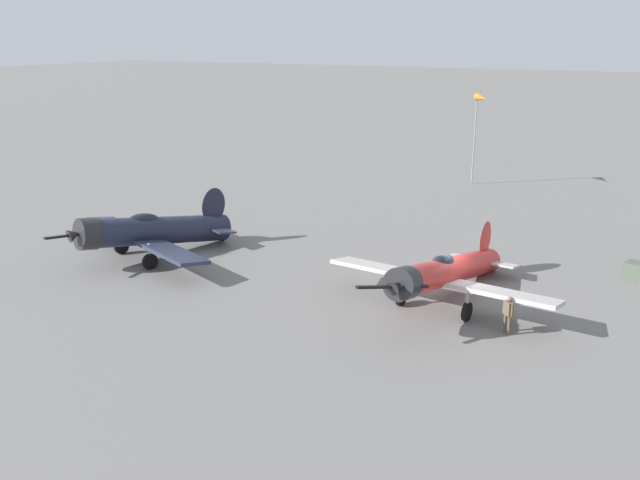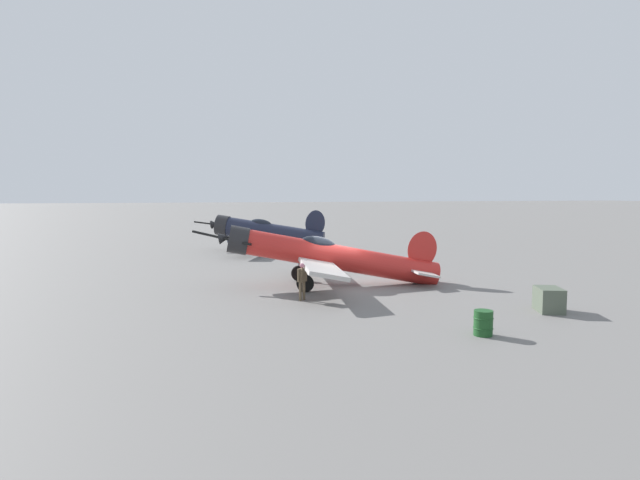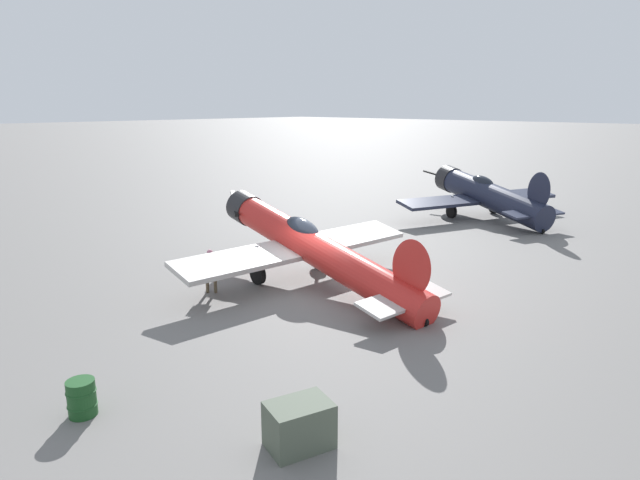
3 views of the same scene
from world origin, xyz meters
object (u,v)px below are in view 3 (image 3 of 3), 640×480
Objects in this scene: airplane_foreground at (311,247)px; fuel_drum at (82,398)px; ground_crew_mechanic at (210,267)px; airplane_mid_apron at (486,195)px; equipment_crate at (299,425)px.

fuel_drum is (-9.81, -2.57, -1.04)m from airplane_foreground.
fuel_drum is at bearing -10.89° from ground_crew_mechanic.
airplane_mid_apron is 18.85m from ground_crew_mechanic.
airplane_foreground is 7.58× the size of ground_crew_mechanic.
airplane_mid_apron is 7.26× the size of equipment_crate.
ground_crew_mechanic is 1.10× the size of equipment_crate.
airplane_foreground is at bearing 115.22° from airplane_mid_apron.
airplane_foreground is at bearing 102.90° from ground_crew_mechanic.
equipment_crate is at bearing 18.94° from ground_crew_mechanic.
airplane_foreground is 14.84× the size of fuel_drum.
airplane_mid_apron is at bearing 132.05° from ground_crew_mechanic.
airplane_foreground reaches higher than equipment_crate.
airplane_foreground is 8.32× the size of equipment_crate.
airplane_mid_apron reaches higher than equipment_crate.
airplane_mid_apron reaches higher than fuel_drum.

